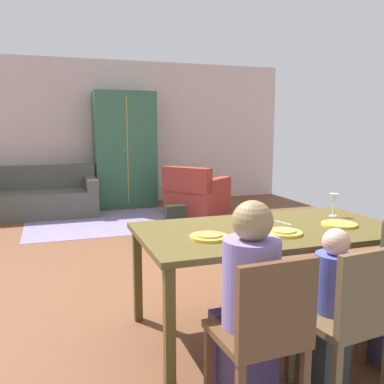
{
  "coord_description": "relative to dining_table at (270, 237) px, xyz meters",
  "views": [
    {
      "loc": [
        -1.17,
        -4.04,
        1.47
      ],
      "look_at": [
        0.12,
        -0.27,
        0.85
      ],
      "focal_mm": 39.19,
      "sensor_mm": 36.0,
      "label": 1
    }
  ],
  "objects": [
    {
      "name": "ground_plane",
      "position": [
        -0.29,
        2.18,
        -0.7
      ],
      "size": [
        6.92,
        6.63,
        0.02
      ],
      "primitive_type": "cube",
      "color": "brown"
    },
    {
      "name": "couch",
      "position": [
        -1.69,
        4.73,
        -0.39
      ],
      "size": [
        1.93,
        0.86,
        0.82
      ],
      "color": "#4D4C43",
      "rests_on": "ground_plane"
    },
    {
      "name": "person_child",
      "position": [
        -0.0,
        -0.69,
        -0.26
      ],
      "size": [
        0.22,
        0.3,
        0.92
      ],
      "color": "#374140",
      "rests_on": "ground_plane"
    },
    {
      "name": "plate_near_man",
      "position": [
        -0.51,
        -0.12,
        0.08
      ],
      "size": [
        0.25,
        0.25,
        0.02
      ],
      "primitive_type": "cylinder",
      "color": "yellow",
      "rests_on": "dining_table"
    },
    {
      "name": "handbag",
      "position": [
        0.36,
        3.57,
        -0.56
      ],
      "size": [
        0.32,
        0.16,
        0.26
      ],
      "primitive_type": "cube",
      "color": "black",
      "rests_on": "ground_plane"
    },
    {
      "name": "pizza_near_man",
      "position": [
        -0.51,
        -0.12,
        0.09
      ],
      "size": [
        0.17,
        0.17,
        0.01
      ],
      "primitive_type": "cylinder",
      "color": "gold",
      "rests_on": "plate_near_man"
    },
    {
      "name": "back_wall",
      "position": [
        -0.29,
        5.55,
        0.66
      ],
      "size": [
        6.92,
        0.1,
        2.7
      ],
      "primitive_type": "cube",
      "color": "beige",
      "rests_on": "ground_plane"
    },
    {
      "name": "plate_near_child",
      "position": [
        -0.0,
        -0.18,
        0.08
      ],
      "size": [
        0.25,
        0.25,
        0.02
      ],
      "primitive_type": "cylinder",
      "color": "yellow",
      "rests_on": "dining_table"
    },
    {
      "name": "wine_glass",
      "position": [
        0.67,
        0.18,
        0.2
      ],
      "size": [
        0.07,
        0.07,
        0.19
      ],
      "color": "silver",
      "rests_on": "dining_table"
    },
    {
      "name": "plate_near_woman",
      "position": [
        0.51,
        -0.1,
        0.08
      ],
      "size": [
        0.25,
        0.25,
        0.02
      ],
      "primitive_type": "cylinder",
      "color": "yellow",
      "rests_on": "dining_table"
    },
    {
      "name": "armchair",
      "position": [
        0.86,
        4.04,
        -0.38
      ],
      "size": [
        1.2,
        1.2,
        0.82
      ],
      "color": "maroon",
      "rests_on": "ground_plane"
    },
    {
      "name": "fork",
      "position": [
        -0.28,
        -0.05,
        0.07
      ],
      "size": [
        0.05,
        0.15,
        0.01
      ],
      "primitive_type": "cube",
      "rotation": [
        0.0,
        0.0,
        -0.23
      ],
      "color": "silver",
      "rests_on": "dining_table"
    },
    {
      "name": "dining_table",
      "position": [
        0.0,
        0.0,
        0.0
      ],
      "size": [
        1.87,
        1.01,
        0.76
      ],
      "color": "brown",
      "rests_on": "ground_plane"
    },
    {
      "name": "area_rug",
      "position": [
        -0.57,
        3.87,
        -0.69
      ],
      "size": [
        2.6,
        1.8,
        0.01
      ],
      "primitive_type": "cube",
      "color": "gray",
      "rests_on": "ground_plane"
    },
    {
      "name": "dining_chair_man",
      "position": [
        -0.51,
        -0.86,
        -0.2
      ],
      "size": [
        0.44,
        0.44,
        0.87
      ],
      "color": "brown",
      "rests_on": "ground_plane"
    },
    {
      "name": "pizza_near_child",
      "position": [
        -0.0,
        -0.18,
        0.09
      ],
      "size": [
        0.17,
        0.17,
        0.01
      ],
      "primitive_type": "cylinder",
      "color": "gold",
      "rests_on": "plate_near_child"
    },
    {
      "name": "knife",
      "position": [
        0.17,
        0.1,
        0.07
      ],
      "size": [
        0.06,
        0.17,
        0.01
      ],
      "primitive_type": "cube",
      "rotation": [
        0.0,
        0.0,
        0.25
      ],
      "color": "silver",
      "rests_on": "dining_table"
    },
    {
      "name": "armoire",
      "position": [
        -0.13,
        5.16,
        0.36
      ],
      "size": [
        1.1,
        0.59,
        2.1
      ],
      "color": "#2F5C42",
      "rests_on": "ground_plane"
    },
    {
      "name": "person_man",
      "position": [
        -0.51,
        -0.69,
        -0.18
      ],
      "size": [
        0.3,
        0.41,
        1.11
      ],
      "color": "#3C3058",
      "rests_on": "ground_plane"
    },
    {
      "name": "dining_chair_child",
      "position": [
        0.01,
        -0.86,
        -0.2
      ],
      "size": [
        0.46,
        0.46,
        0.87
      ],
      "color": "brown",
      "rests_on": "ground_plane"
    }
  ]
}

